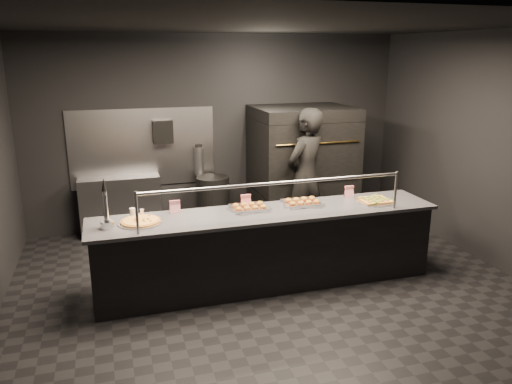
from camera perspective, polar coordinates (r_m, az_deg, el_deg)
room at (r=5.72m, az=0.97°, el=3.36°), size 6.04×6.00×3.00m
service_counter at (r=5.99m, az=1.29°, el=-6.42°), size 4.10×0.78×1.37m
pizza_oven at (r=7.94m, az=5.25°, el=2.88°), size 1.50×1.23×1.91m
prep_shelf at (r=7.92m, az=-15.20°, el=-1.52°), size 1.20×0.35×0.90m
towel_dispenser at (r=7.79m, az=-10.62°, el=6.80°), size 0.30×0.20×0.35m
fire_extinguisher at (r=7.97m, az=-6.52°, el=3.57°), size 0.14×0.14×0.51m
beer_tap at (r=5.47m, az=-16.74°, el=-2.44°), size 0.14×0.21×0.56m
round_pizza at (r=5.60m, az=-13.06°, el=-3.29°), size 0.50×0.50×0.03m
slider_tray_a at (r=5.90m, az=-0.76°, el=-1.77°), size 0.52×0.44×0.07m
slider_tray_b at (r=6.12m, az=5.32°, el=-1.17°), size 0.54×0.46×0.07m
square_pizza at (r=6.37m, az=13.41°, el=-0.96°), size 0.46×0.46×0.05m
condiment_jar at (r=5.80m, az=-13.62°, el=-2.32°), size 0.16×0.06×0.11m
tent_cards at (r=6.06m, az=0.43°, el=-0.82°), size 2.36×0.04×0.15m
trash_bin at (r=7.88m, az=-4.92°, el=-1.28°), size 0.51×0.51×0.85m
worker at (r=7.22m, az=5.66°, el=1.74°), size 0.86×0.78×1.97m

